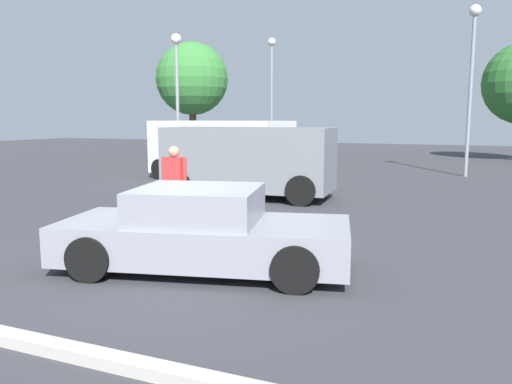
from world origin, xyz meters
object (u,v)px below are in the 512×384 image
Objects in this scene: van_white at (219,148)px; pedestrian at (174,179)px; sedan_foreground at (203,232)px; light_post_near at (472,62)px; suv_dark at (249,159)px; light_post_mid at (272,78)px; light_post_far at (177,78)px.

pedestrian is (2.79, -7.63, -0.17)m from van_white.
sedan_foreground is 15.66m from light_post_near.
pedestrian is at bearing -91.51° from suv_dark.
light_post_mid is (-1.93, 10.45, 3.35)m from van_white.
light_post_mid is 8.52m from light_post_far.
van_white is at bearing 102.26° from sedan_foreground.
light_post_far reaches higher than suv_dark.
van_white is 0.82× the size of light_post_mid.
light_post_far is at bearing -166.77° from light_post_near.
light_post_far is (-5.63, 5.44, 2.86)m from suv_dark.
van_white is 0.96× the size of light_post_far.
light_post_mid reaches higher than sedan_foreground.
suv_dark reaches higher than sedan_foreground.
van_white is 0.85× the size of light_post_near.
light_post_near is 1.13× the size of light_post_far.
suv_dark is 2.86× the size of pedestrian.
van_white is 11.14m from light_post_mid.
suv_dark reaches higher than pedestrian.
light_post_near reaches higher than pedestrian.
light_post_near is at bearing 153.54° from pedestrian.
van_white is 1.14× the size of suv_dark.
light_post_near is at bearing -141.39° from van_white.
light_post_far is at bearing -151.14° from pedestrian.
pedestrian is 0.25× the size of light_post_mid.
suv_dark is 4.21m from pedestrian.
light_post_mid reaches higher than light_post_far.
sedan_foreground is 0.94× the size of suv_dark.
light_post_near reaches higher than van_white.
light_post_mid is at bearing -167.34° from pedestrian.
light_post_near is (8.40, 4.69, 3.21)m from van_white.
light_post_mid is at bearing 82.99° from light_post_far.
van_white is at bearing -79.51° from light_post_mid.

